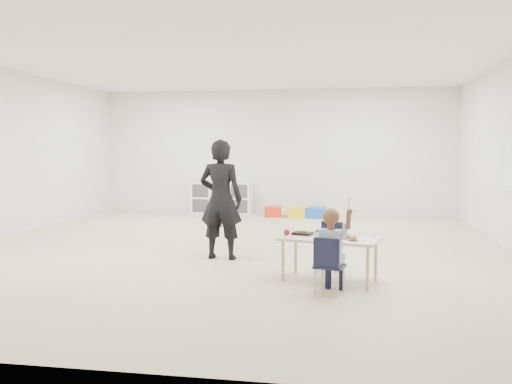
% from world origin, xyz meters
% --- Properties ---
extents(room, '(9.00, 9.02, 2.80)m').
position_xyz_m(room, '(0.00, 0.00, 1.40)').
color(room, beige).
rests_on(room, ground).
extents(table, '(1.16, 0.78, 0.49)m').
position_xyz_m(table, '(1.46, -1.80, 0.25)').
color(table, beige).
rests_on(table, ground).
extents(chair_near, '(0.34, 0.33, 0.58)m').
position_xyz_m(chair_near, '(1.49, -2.31, 0.29)').
color(chair_near, black).
rests_on(chair_near, ground).
extents(chair_far, '(0.34, 0.33, 0.58)m').
position_xyz_m(chair_far, '(1.44, -1.29, 0.29)').
color(chair_far, black).
rests_on(chair_far, ground).
extents(child, '(0.47, 0.47, 0.92)m').
position_xyz_m(child, '(1.49, -2.31, 0.46)').
color(child, '#A1B8DA').
rests_on(child, chair_near).
extents(lunch_tray_near, '(0.25, 0.21, 0.03)m').
position_xyz_m(lunch_tray_near, '(1.57, -1.77, 0.50)').
color(lunch_tray_near, black).
rests_on(lunch_tray_near, table).
extents(lunch_tray_far, '(0.25, 0.21, 0.03)m').
position_xyz_m(lunch_tray_far, '(1.15, -1.64, 0.50)').
color(lunch_tray_far, black).
rests_on(lunch_tray_far, table).
extents(milk_carton, '(0.09, 0.09, 0.10)m').
position_xyz_m(milk_carton, '(1.44, -1.94, 0.54)').
color(milk_carton, white).
rests_on(milk_carton, table).
extents(bread_roll, '(0.09, 0.09, 0.07)m').
position_xyz_m(bread_roll, '(1.72, -1.94, 0.52)').
color(bread_roll, tan).
rests_on(bread_roll, table).
extents(apple_near, '(0.07, 0.07, 0.07)m').
position_xyz_m(apple_near, '(1.33, -1.71, 0.52)').
color(apple_near, maroon).
rests_on(apple_near, table).
extents(apple_far, '(0.07, 0.07, 0.07)m').
position_xyz_m(apple_far, '(0.98, -1.71, 0.52)').
color(apple_far, maroon).
rests_on(apple_far, table).
extents(cubby_shelf, '(1.40, 0.40, 0.70)m').
position_xyz_m(cubby_shelf, '(-1.20, 4.28, 0.35)').
color(cubby_shelf, white).
rests_on(cubby_shelf, ground).
extents(rules_poster, '(0.02, 0.60, 0.80)m').
position_xyz_m(rules_poster, '(3.98, 0.60, 1.25)').
color(rules_poster, white).
rests_on(rules_poster, room).
extents(adult, '(0.60, 0.42, 1.59)m').
position_xyz_m(adult, '(-0.00, -0.79, 0.79)').
color(adult, black).
rests_on(adult, ground).
extents(bin_red, '(0.38, 0.47, 0.22)m').
position_xyz_m(bin_red, '(0.05, 3.87, 0.11)').
color(bin_red, red).
rests_on(bin_red, ground).
extents(bin_yellow, '(0.43, 0.52, 0.23)m').
position_xyz_m(bin_yellow, '(0.55, 3.81, 0.12)').
color(bin_yellow, yellow).
rests_on(bin_yellow, ground).
extents(bin_blue, '(0.43, 0.51, 0.22)m').
position_xyz_m(bin_blue, '(0.98, 3.80, 0.11)').
color(bin_blue, blue).
rests_on(bin_blue, ground).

